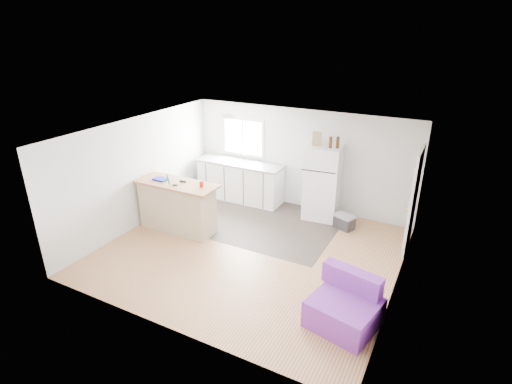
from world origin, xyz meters
TOP-DOWN VIEW (x-y plane):
  - room at (0.00, 0.00)m, footprint 5.51×5.01m
  - vinyl_zone at (-0.73, 1.25)m, footprint 4.05×2.50m
  - window at (-1.55, 2.49)m, footprint 1.18×0.06m
  - interior_door at (2.72, 1.55)m, footprint 0.11×0.92m
  - ceiling_fixture at (-1.20, 1.20)m, footprint 0.30×0.30m
  - kitchen_cabinets at (-1.46, 2.15)m, footprint 2.24×0.70m
  - peninsula at (-1.83, 0.08)m, footprint 1.80×0.70m
  - refrigerator at (0.71, 2.13)m, footprint 0.82×0.79m
  - cooler at (1.37, 1.81)m, footprint 0.51×0.43m
  - purple_seat at (2.23, -1.17)m, footprint 1.10×1.06m
  - cleaner_jug at (-1.44, 0.03)m, footprint 0.16×0.13m
  - mop at (-1.97, -0.07)m, footprint 0.23×0.38m
  - red_cup at (-1.20, 0.13)m, footprint 0.09×0.09m
  - blue_tray at (-2.21, 0.05)m, footprint 0.31×0.23m
  - tool_a at (-1.71, 0.17)m, footprint 0.15×0.07m
  - tool_b at (-1.72, -0.07)m, footprint 0.10×0.05m
  - cardboard_box at (0.54, 2.07)m, footprint 0.22×0.16m
  - bottle_left at (0.86, 2.02)m, footprint 0.09×0.09m
  - bottle_right at (1.00, 2.08)m, footprint 0.09×0.09m

SIDE VIEW (x-z plane):
  - vinyl_zone at x=-0.73m, z-range 0.00..0.00m
  - cleaner_jug at x=-1.44m, z-range -0.02..0.29m
  - cooler at x=1.37m, z-range 0.00..0.33m
  - mop at x=-1.97m, z-range -0.46..0.92m
  - purple_seat at x=2.23m, z-range -0.10..0.66m
  - kitchen_cabinets at x=-1.46m, z-range -0.14..1.16m
  - peninsula at x=-1.83m, z-range 0.01..1.11m
  - refrigerator at x=0.71m, z-range 0.00..1.72m
  - interior_door at x=2.72m, z-range -0.03..2.07m
  - tool_b at x=-1.72m, z-range 1.10..1.13m
  - tool_a at x=-1.71m, z-range 1.10..1.13m
  - blue_tray at x=-2.21m, z-range 1.10..1.14m
  - red_cup at x=-1.20m, z-range 1.10..1.22m
  - room at x=0.00m, z-range -0.01..2.41m
  - window at x=-1.55m, z-range 1.06..2.04m
  - bottle_left at x=0.86m, z-range 1.72..1.97m
  - bottle_right at x=1.00m, z-range 1.72..1.97m
  - cardboard_box at x=0.54m, z-range 1.72..2.02m
  - ceiling_fixture at x=-1.20m, z-range 2.32..2.40m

